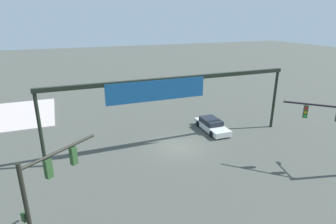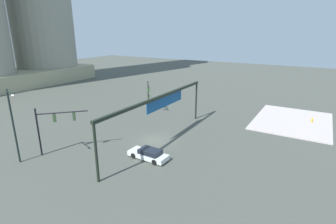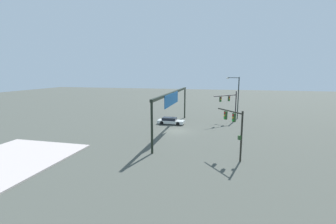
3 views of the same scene
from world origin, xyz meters
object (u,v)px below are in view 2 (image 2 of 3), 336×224
at_px(fire_hydrant_on_curb, 312,120).
at_px(streetlamp_curved_arm, 13,122).
at_px(sedan_car_approaching, 149,154).
at_px(traffic_signal_opposite_side, 148,91).
at_px(traffic_signal_near_corner, 53,123).

bearing_deg(fire_hydrant_on_curb, streetlamp_curved_arm, 139.22).
bearing_deg(sedan_car_approaching, streetlamp_curved_arm, 36.39).
xyz_separation_m(traffic_signal_opposite_side, streetlamp_curved_arm, (-23.63, 1.10, 1.13)).
height_order(sedan_car_approaching, fire_hydrant_on_curb, sedan_car_approaching).
distance_m(traffic_signal_near_corner, fire_hydrant_on_curb, 38.45).
relative_size(streetlamp_curved_arm, fire_hydrant_on_curb, 11.88).
bearing_deg(fire_hydrant_on_curb, traffic_signal_opposite_side, 107.22).
bearing_deg(sedan_car_approaching, traffic_signal_near_corner, 25.08).
height_order(traffic_signal_opposite_side, fire_hydrant_on_curb, traffic_signal_opposite_side).
distance_m(streetlamp_curved_arm, fire_hydrant_on_curb, 42.20).
height_order(traffic_signal_opposite_side, streetlamp_curved_arm, streetlamp_curved_arm).
distance_m(traffic_signal_near_corner, sedan_car_approaching, 11.84).
height_order(traffic_signal_near_corner, fire_hydrant_on_curb, traffic_signal_near_corner).
xyz_separation_m(traffic_signal_near_corner, traffic_signal_opposite_side, (19.94, 0.31, -0.18)).
bearing_deg(streetlamp_curved_arm, sedan_car_approaching, 51.26).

